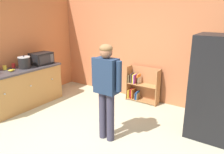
% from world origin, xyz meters
% --- Properties ---
extents(ground_plane, '(12.00, 12.00, 0.00)m').
position_xyz_m(ground_plane, '(0.00, 0.00, 0.00)').
color(ground_plane, '#B7B89A').
rests_on(ground_plane, ground).
extents(back_wall, '(5.20, 0.06, 2.70)m').
position_xyz_m(back_wall, '(0.00, 2.33, 1.35)').
color(back_wall, '#C56F45').
rests_on(back_wall, ground).
extents(left_side_wall, '(0.06, 2.99, 2.70)m').
position_xyz_m(left_side_wall, '(-2.63, 0.80, 1.35)').
color(left_side_wall, '#C87141').
rests_on(left_side_wall, ground).
extents(kitchen_counter, '(0.65, 1.85, 0.90)m').
position_xyz_m(kitchen_counter, '(-2.20, 0.32, 0.45)').
color(kitchen_counter, '#B27E43').
rests_on(kitchen_counter, ground).
extents(refrigerator, '(0.73, 0.68, 1.78)m').
position_xyz_m(refrigerator, '(1.62, 1.40, 0.89)').
color(refrigerator, black).
rests_on(refrigerator, ground).
extents(bookshelf, '(0.80, 0.28, 0.85)m').
position_xyz_m(bookshelf, '(-0.08, 2.15, 0.37)').
color(bookshelf, '#B27845').
rests_on(bookshelf, ground).
extents(standing_person, '(0.57, 0.22, 1.65)m').
position_xyz_m(standing_person, '(0.19, 0.28, 0.99)').
color(standing_person, '#373449').
rests_on(standing_person, ground).
extents(microwave, '(0.37, 0.48, 0.28)m').
position_xyz_m(microwave, '(-2.18, 0.90, 1.04)').
color(microwave, black).
rests_on(microwave, kitchen_counter).
extents(crock_pot, '(0.27, 0.27, 0.30)m').
position_xyz_m(crock_pot, '(-2.16, 0.41, 1.03)').
color(crock_pot, black).
rests_on(crock_pot, kitchen_counter).
extents(banana_bunch, '(0.12, 0.16, 0.04)m').
position_xyz_m(banana_bunch, '(-2.15, 0.08, 0.93)').
color(banana_bunch, yellow).
rests_on(banana_bunch, kitchen_counter).
extents(clear_bottle, '(0.07, 0.07, 0.25)m').
position_xyz_m(clear_bottle, '(-2.39, 0.47, 1.00)').
color(clear_bottle, silver).
rests_on(clear_bottle, kitchen_counter).
extents(red_cup, '(0.08, 0.08, 0.09)m').
position_xyz_m(red_cup, '(-2.43, 0.30, 0.95)').
color(red_cup, red).
rests_on(red_cup, kitchen_counter).
extents(yellow_cup, '(0.08, 0.08, 0.09)m').
position_xyz_m(yellow_cup, '(-2.41, 0.08, 0.95)').
color(yellow_cup, yellow).
rests_on(yellow_cup, kitchen_counter).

